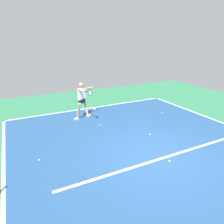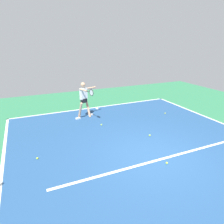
{
  "view_description": "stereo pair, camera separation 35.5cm",
  "coord_description": "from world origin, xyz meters",
  "px_view_note": "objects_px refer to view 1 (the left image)",
  "views": [
    {
      "loc": [
        3.92,
        4.59,
        3.57
      ],
      "look_at": [
        0.51,
        -2.19,
        0.9
      ],
      "focal_mm": 32.47,
      "sensor_mm": 36.0,
      "label": 1
    },
    {
      "loc": [
        3.6,
        4.74,
        3.57
      ],
      "look_at": [
        0.51,
        -2.19,
        0.9
      ],
      "focal_mm": 32.47,
      "sensor_mm": 36.0,
      "label": 2
    }
  ],
  "objects_px": {
    "tennis_ball_by_sideline": "(39,160)",
    "tennis_ball_near_service_line": "(101,125)",
    "tennis_ball_by_baseline": "(150,135)",
    "tennis_ball_far_corner": "(162,112)",
    "tennis_player": "(82,98)",
    "tennis_ball_near_player": "(169,161)"
  },
  "relations": [
    {
      "from": "tennis_ball_by_baseline",
      "to": "tennis_ball_far_corner",
      "type": "xyz_separation_m",
      "value": [
        -2.19,
        -1.86,
        0.0
      ]
    },
    {
      "from": "tennis_ball_near_player",
      "to": "tennis_ball_near_service_line",
      "type": "height_order",
      "value": "same"
    },
    {
      "from": "tennis_ball_by_sideline",
      "to": "tennis_ball_far_corner",
      "type": "xyz_separation_m",
      "value": [
        -6.42,
        -1.8,
        0.0
      ]
    },
    {
      "from": "tennis_player",
      "to": "tennis_ball_by_sideline",
      "type": "distance_m",
      "value": 4.02
    },
    {
      "from": "tennis_ball_far_corner",
      "to": "tennis_ball_near_service_line",
      "type": "bearing_deg",
      "value": 1.28
    },
    {
      "from": "tennis_player",
      "to": "tennis_ball_near_player",
      "type": "xyz_separation_m",
      "value": [
        -1.12,
        4.9,
        -0.97
      ]
    },
    {
      "from": "tennis_ball_by_baseline",
      "to": "tennis_ball_far_corner",
      "type": "relative_size",
      "value": 1.0
    },
    {
      "from": "tennis_ball_near_player",
      "to": "tennis_ball_far_corner",
      "type": "height_order",
      "value": "same"
    },
    {
      "from": "tennis_ball_by_baseline",
      "to": "tennis_ball_far_corner",
      "type": "bearing_deg",
      "value": -139.72
    },
    {
      "from": "tennis_player",
      "to": "tennis_ball_by_baseline",
      "type": "relative_size",
      "value": 26.67
    },
    {
      "from": "tennis_player",
      "to": "tennis_ball_far_corner",
      "type": "height_order",
      "value": "tennis_player"
    },
    {
      "from": "tennis_ball_by_baseline",
      "to": "tennis_ball_by_sideline",
      "type": "bearing_deg",
      "value": -0.85
    },
    {
      "from": "tennis_ball_near_player",
      "to": "tennis_ball_far_corner",
      "type": "bearing_deg",
      "value": -127.25
    },
    {
      "from": "tennis_ball_near_player",
      "to": "tennis_ball_far_corner",
      "type": "distance_m",
      "value": 4.64
    },
    {
      "from": "tennis_ball_near_player",
      "to": "tennis_ball_by_sideline",
      "type": "distance_m",
      "value": 4.08
    },
    {
      "from": "tennis_ball_far_corner",
      "to": "tennis_player",
      "type": "bearing_deg",
      "value": -17.05
    },
    {
      "from": "tennis_player",
      "to": "tennis_ball_near_player",
      "type": "height_order",
      "value": "tennis_player"
    },
    {
      "from": "tennis_ball_near_player",
      "to": "tennis_ball_near_service_line",
      "type": "xyz_separation_m",
      "value": [
        0.76,
        -3.61,
        0.0
      ]
    },
    {
      "from": "tennis_ball_near_player",
      "to": "tennis_player",
      "type": "bearing_deg",
      "value": -77.12
    },
    {
      "from": "tennis_ball_near_player",
      "to": "tennis_ball_near_service_line",
      "type": "bearing_deg",
      "value": -78.16
    },
    {
      "from": "tennis_ball_near_service_line",
      "to": "tennis_ball_by_sideline",
      "type": "bearing_deg",
      "value": 31.07
    },
    {
      "from": "tennis_ball_by_sideline",
      "to": "tennis_ball_near_service_line",
      "type": "xyz_separation_m",
      "value": [
        -2.85,
        -1.72,
        0.0
      ]
    }
  ]
}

